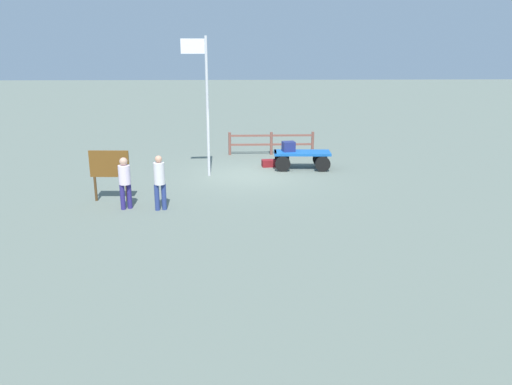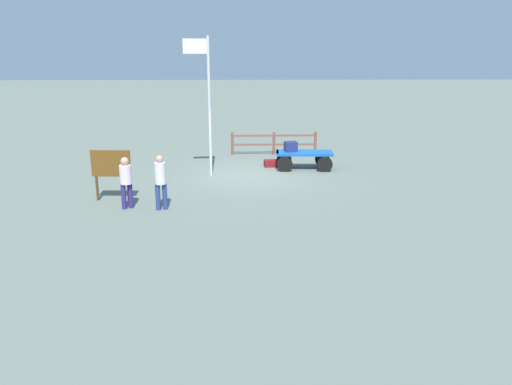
# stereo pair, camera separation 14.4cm
# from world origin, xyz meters

# --- Properties ---
(ground_plane) EXTENTS (120.00, 120.00, 0.00)m
(ground_plane) POSITION_xyz_m (0.00, 0.00, 0.00)
(ground_plane) COLOR slate
(luggage_cart) EXTENTS (2.22, 1.16, 0.68)m
(luggage_cart) POSITION_xyz_m (-2.02, -0.98, 0.48)
(luggage_cart) COLOR #1758AD
(luggage_cart) RESTS_ON ground
(suitcase_grey) EXTENTS (0.53, 0.48, 0.38)m
(suitcase_grey) POSITION_xyz_m (-1.52, -1.06, 0.87)
(suitcase_grey) COLOR navy
(suitcase_grey) RESTS_ON luggage_cart
(suitcase_maroon) EXTENTS (0.59, 0.43, 0.27)m
(suitcase_maroon) POSITION_xyz_m (-0.78, -1.40, 0.14)
(suitcase_maroon) COLOR maroon
(suitcase_maroon) RESTS_ON ground
(worker_lead) EXTENTS (0.39, 0.39, 1.61)m
(worker_lead) POSITION_xyz_m (2.70, 4.12, 0.92)
(worker_lead) COLOR navy
(worker_lead) RESTS_ON ground
(worker_trailing) EXTENTS (0.46, 0.46, 1.54)m
(worker_trailing) POSITION_xyz_m (3.72, 3.99, 0.89)
(worker_trailing) COLOR navy
(worker_trailing) RESTS_ON ground
(flagpole) EXTENTS (0.92, 0.10, 4.97)m
(flagpole) POSITION_xyz_m (1.62, -0.01, 2.91)
(flagpole) COLOR silver
(flagpole) RESTS_ON ground
(signboard) EXTENTS (1.20, 0.13, 1.58)m
(signboard) POSITION_xyz_m (4.35, 3.15, 1.06)
(signboard) COLOR #4C3319
(signboard) RESTS_ON ground
(wooden_fence) EXTENTS (3.80, 0.16, 1.00)m
(wooden_fence) POSITION_xyz_m (-1.02, -3.80, 0.58)
(wooden_fence) COLOR brown
(wooden_fence) RESTS_ON ground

